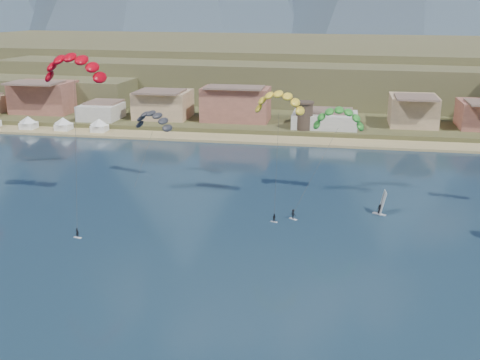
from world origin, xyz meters
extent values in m
plane|color=black|center=(0.00, 0.00, 0.00)|extent=(2400.00, 2400.00, 0.00)
cube|color=tan|center=(0.00, 106.00, 0.25)|extent=(2200.00, 12.00, 0.90)
cube|color=brown|center=(0.00, 560.00, 0.00)|extent=(2200.00, 900.00, 4.00)
cube|color=brown|center=(40.00, 220.00, 9.50)|extent=(320.00, 150.00, 15.00)
cube|color=brown|center=(-40.00, 260.00, 11.00)|extent=(380.00, 170.00, 18.00)
cylinder|color=#47382D|center=(5.00, 114.00, 6.00)|extent=(5.20, 5.20, 8.00)
cylinder|color=#47382D|center=(5.00, 114.00, 10.30)|extent=(5.82, 5.82, 0.60)
cube|color=white|center=(-82.00, 106.00, 1.70)|extent=(4.50, 4.50, 2.00)
pyramid|color=white|center=(-82.00, 106.00, 4.70)|extent=(6.40, 6.40, 2.00)
cube|color=white|center=(-70.00, 106.00, 1.70)|extent=(4.50, 4.50, 2.00)
pyramid|color=white|center=(-70.00, 106.00, 4.70)|extent=(6.40, 6.40, 2.00)
cube|color=white|center=(-58.00, 106.00, 1.70)|extent=(4.50, 4.50, 2.00)
pyramid|color=white|center=(-58.00, 106.00, 4.70)|extent=(6.40, 6.40, 2.00)
cube|color=silver|center=(-27.38, 25.61, 0.05)|extent=(1.56, 0.82, 0.10)
imported|color=black|center=(-27.38, 25.61, 0.96)|extent=(0.71, 0.56, 1.72)
cylinder|color=#262626|center=(-30.02, 32.88, 13.18)|extent=(0.05, 0.05, 28.70)
cube|color=silver|center=(5.11, 39.19, 0.04)|extent=(1.36, 0.84, 0.09)
imported|color=black|center=(5.11, 39.19, 0.84)|extent=(0.89, 0.79, 1.50)
cylinder|color=#262626|center=(4.83, 44.02, 9.90)|extent=(0.05, 0.05, 20.34)
cube|color=silver|center=(8.46, 41.27, 0.05)|extent=(1.62, 1.34, 0.11)
imported|color=black|center=(8.46, 41.27, 1.05)|extent=(1.40, 1.27, 1.88)
cylinder|color=#262626|center=(12.15, 48.79, 7.92)|extent=(0.05, 0.05, 21.48)
cylinder|color=#262626|center=(-25.24, 57.83, 6.10)|extent=(0.04, 0.04, 14.10)
cube|color=silver|center=(24.51, 46.88, 0.07)|extent=(2.66, 1.98, 0.13)
imported|color=black|center=(24.51, 46.88, 1.08)|extent=(1.10, 0.99, 1.89)
cube|color=white|center=(24.95, 46.88, 2.43)|extent=(2.31, 2.97, 4.51)
camera|label=1|loc=(16.79, -60.63, 38.52)|focal=43.32mm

